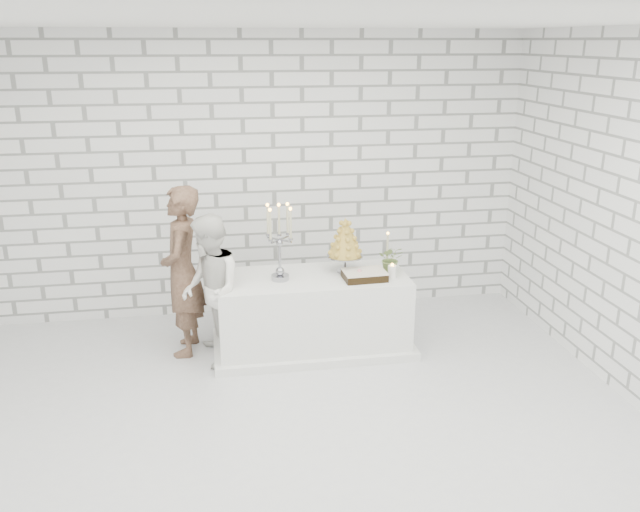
{
  "coord_description": "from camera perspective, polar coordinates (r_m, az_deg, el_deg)",
  "views": [
    {
      "loc": [
        -0.36,
        -4.38,
        2.89
      ],
      "look_at": [
        0.57,
        1.11,
        1.05
      ],
      "focal_mm": 36.91,
      "sensor_mm": 36.0,
      "label": 1
    }
  ],
  "objects": [
    {
      "name": "ground",
      "position": [
        5.26,
        -4.28,
        -15.09
      ],
      "size": [
        6.0,
        5.0,
        0.01
      ],
      "primitive_type": "cube",
      "color": "silver",
      "rests_on": "ground"
    },
    {
      "name": "wall_back",
      "position": [
        7.03,
        -6.55,
        6.74
      ],
      "size": [
        6.0,
        0.01,
        3.0
      ],
      "primitive_type": "cube",
      "color": "white",
      "rests_on": "ground"
    },
    {
      "name": "chocolate_cake",
      "position": [
        6.17,
        3.87,
        -1.66
      ],
      "size": [
        0.4,
        0.3,
        0.08
      ],
      "primitive_type": "cube",
      "rotation": [
        0.0,
        0.0,
        0.05
      ],
      "color": "black",
      "rests_on": "cake_table"
    },
    {
      "name": "pillar_candle",
      "position": [
        6.23,
        6.27,
        -1.35
      ],
      "size": [
        0.09,
        0.09,
        0.12
      ],
      "primitive_type": "cylinder",
      "rotation": [
        0.0,
        0.0,
        0.18
      ],
      "color": "white",
      "rests_on": "cake_table"
    },
    {
      "name": "candelabra",
      "position": [
        6.05,
        -3.53,
        1.21
      ],
      "size": [
        0.31,
        0.31,
        0.74
      ],
      "primitive_type": null,
      "rotation": [
        0.0,
        0.0,
        0.03
      ],
      "color": "#92929B",
      "rests_on": "cake_table"
    },
    {
      "name": "cake_table",
      "position": [
        6.38,
        -0.65,
        -4.94
      ],
      "size": [
        1.8,
        0.8,
        0.75
      ],
      "primitive_type": "cube",
      "color": "white",
      "rests_on": "ground"
    },
    {
      "name": "groom",
      "position": [
        6.31,
        -11.83,
        -1.32
      ],
      "size": [
        0.46,
        0.64,
        1.63
      ],
      "primitive_type": "imported",
      "rotation": [
        0.0,
        0.0,
        -1.69
      ],
      "color": "#493024",
      "rests_on": "ground"
    },
    {
      "name": "extra_taper",
      "position": [
        6.54,
        5.86,
        0.55
      ],
      "size": [
        0.07,
        0.07,
        0.32
      ],
      "primitive_type": "cylinder",
      "rotation": [
        0.0,
        0.0,
        -0.26
      ],
      "color": "#C1BB97",
      "rests_on": "cake_table"
    },
    {
      "name": "ceiling",
      "position": [
        4.4,
        -5.25,
        19.64
      ],
      "size": [
        6.0,
        5.0,
        0.01
      ],
      "primitive_type": "cube",
      "color": "white",
      "rests_on": "ground"
    },
    {
      "name": "flowers",
      "position": [
        6.36,
        6.19,
        -0.23
      ],
      "size": [
        0.28,
        0.26,
        0.27
      ],
      "primitive_type": "imported",
      "rotation": [
        0.0,
        0.0,
        -0.22
      ],
      "color": "#4D7238",
      "rests_on": "cake_table"
    },
    {
      "name": "croquembouche",
      "position": [
        6.28,
        2.19,
        0.95
      ],
      "size": [
        0.42,
        0.42,
        0.55
      ],
      "primitive_type": null,
      "rotation": [
        0.0,
        0.0,
        0.22
      ],
      "color": "#A8832F",
      "rests_on": "cake_table"
    },
    {
      "name": "wall_front",
      "position": [
        2.37,
        0.96,
        -17.61
      ],
      "size": [
        6.0,
        0.01,
        3.0
      ],
      "primitive_type": "cube",
      "color": "white",
      "rests_on": "ground"
    },
    {
      "name": "bride",
      "position": [
        6.09,
        -9.5,
        -3.0
      ],
      "size": [
        0.6,
        0.74,
        1.41
      ],
      "primitive_type": "imported",
      "rotation": [
        0.0,
        0.0,
        -1.48
      ],
      "color": "white",
      "rests_on": "ground"
    }
  ]
}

